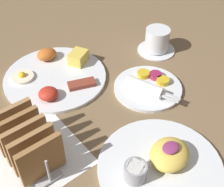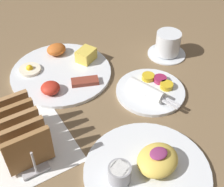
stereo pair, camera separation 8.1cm
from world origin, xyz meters
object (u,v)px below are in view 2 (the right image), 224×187
Objects in this scene: plate_foreground at (148,169)px; toast_rack at (19,132)px; coffee_cup at (168,45)px; plate_condiments at (150,90)px; plate_breakfast at (61,70)px.

plate_foreground is 0.29m from toast_rack.
plate_condiments is at bearing -141.81° from coffee_cup.
coffee_cup reaches higher than plate_breakfast.
plate_condiments is 0.74× the size of plate_foreground.
plate_foreground is 2.28× the size of coffee_cup.
plate_condiments is at bearing -0.14° from toast_rack.
plate_breakfast is at bearing 129.89° from plate_condiments.
plate_foreground is at bearing -127.79° from plate_condiments.
plate_breakfast reaches higher than plate_condiments.
plate_foreground is (0.01, -0.41, 0.00)m from plate_breakfast.
coffee_cup is at bearing 13.07° from toast_rack.
coffee_cup reaches higher than plate_condiments.
plate_breakfast is 1.07× the size of plate_foreground.
plate_foreground is at bearing -44.95° from toast_rack.
plate_breakfast is at bearing 47.32° from toast_rack.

